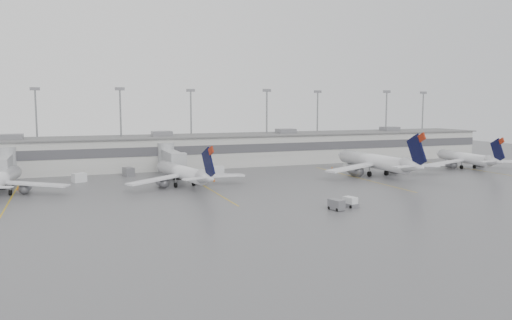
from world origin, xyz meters
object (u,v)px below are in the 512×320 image
object	(u,v)px
jet_far_right	(467,158)
jet_mid_left	(184,172)
baggage_tug	(350,203)
jet_mid_right	(377,161)

from	to	relation	value
jet_far_right	jet_mid_left	bearing A→B (deg)	-170.45
jet_far_right	baggage_tug	xyz separation A→B (m)	(-53.33, -30.96, -2.09)
jet_mid_right	baggage_tug	bearing A→B (deg)	-131.55
jet_mid_left	jet_far_right	distance (m)	73.78
jet_mid_right	jet_far_right	xyz separation A→B (m)	(29.06, 2.70, -0.62)
jet_mid_left	baggage_tug	size ratio (longest dim) A/B	9.80
jet_mid_left	jet_mid_right	xyz separation A→B (m)	(44.70, -1.02, 0.54)
jet_mid_left	jet_far_right	bearing A→B (deg)	-9.14
jet_far_right	baggage_tug	distance (m)	61.71
jet_mid_left	jet_mid_right	world-z (taller)	jet_mid_right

